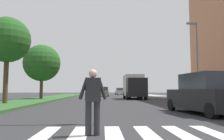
% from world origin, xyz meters
% --- Properties ---
extents(ground_plane, '(140.00, 140.00, 0.00)m').
position_xyz_m(ground_plane, '(0.00, 30.00, 0.00)').
color(ground_plane, '#2D2D30').
extents(crosswalk, '(4.95, 2.20, 0.01)m').
position_xyz_m(crosswalk, '(0.00, 7.17, 0.00)').
color(crosswalk, silver).
rests_on(crosswalk, ground_plane).
extents(median_strip, '(4.28, 64.00, 0.15)m').
position_xyz_m(median_strip, '(-7.82, 28.00, 0.07)').
color(median_strip, '#2D5B28').
rests_on(median_strip, ground_plane).
extents(tree_mid, '(3.54, 3.54, 6.68)m').
position_xyz_m(tree_mid, '(-8.19, 18.58, 5.03)').
color(tree_mid, '#4C3823').
rests_on(tree_mid, median_strip).
extents(tree_far, '(4.32, 4.32, 6.33)m').
position_xyz_m(tree_far, '(-7.93, 27.66, 4.31)').
color(tree_far, '#4C3823').
rests_on(tree_far, median_strip).
extents(sidewalk_right, '(3.00, 64.00, 0.15)m').
position_xyz_m(sidewalk_right, '(8.75, 28.00, 0.07)').
color(sidewalk_right, '#9E9991').
rests_on(sidewalk_right, ground_plane).
extents(traffic_light_gantry, '(7.98, 0.30, 6.00)m').
position_xyz_m(traffic_light_gantry, '(-3.69, 9.34, 4.32)').
color(traffic_light_gantry, gold).
rests_on(traffic_light_gantry, median_strip).
extents(street_lamp_right, '(1.02, 0.24, 7.50)m').
position_xyz_m(street_lamp_right, '(8.16, 21.84, 4.59)').
color(street_lamp_right, slate).
rests_on(street_lamp_right, sidewalk_right).
extents(pedestrian_performer, '(0.75, 0.30, 1.69)m').
position_xyz_m(pedestrian_performer, '(-0.99, 6.88, 0.93)').
color(pedestrian_performer, '#262628').
rests_on(pedestrian_performer, ground_plane).
extents(suv_crossing, '(2.48, 4.80, 1.97)m').
position_xyz_m(suv_crossing, '(4.24, 11.84, 0.93)').
color(suv_crossing, black).
rests_on(suv_crossing, ground_plane).
extents(sedan_midblock, '(1.80, 4.06, 1.63)m').
position_xyz_m(sedan_midblock, '(3.69, 32.71, 0.76)').
color(sedan_midblock, navy).
rests_on(sedan_midblock, ground_plane).
extents(sedan_distant, '(1.87, 4.16, 1.71)m').
position_xyz_m(sedan_distant, '(-0.59, 42.11, 0.79)').
color(sedan_distant, gray).
rests_on(sedan_distant, ground_plane).
extents(sedan_far_horizon, '(2.17, 4.22, 1.65)m').
position_xyz_m(sedan_far_horizon, '(3.46, 56.79, 0.77)').
color(sedan_far_horizon, '#B7B7BC').
rests_on(sedan_far_horizon, ground_plane).
extents(truck_box_delivery, '(2.40, 6.20, 3.10)m').
position_xyz_m(truck_box_delivery, '(3.26, 29.66, 1.63)').
color(truck_box_delivery, black).
rests_on(truck_box_delivery, ground_plane).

